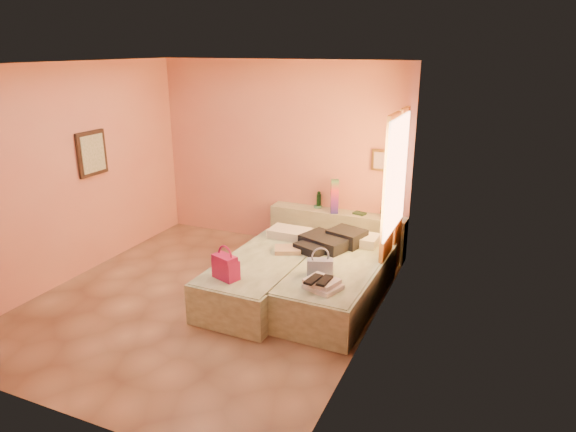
% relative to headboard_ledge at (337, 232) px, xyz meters
% --- Properties ---
extents(ground, '(4.50, 4.50, 0.00)m').
position_rel_headboard_ledge_xyz_m(ground, '(-0.98, -2.10, -0.33)').
color(ground, tan).
rests_on(ground, ground).
extents(room_walls, '(4.02, 4.51, 2.81)m').
position_rel_headboard_ledge_xyz_m(room_walls, '(-0.77, -1.53, 1.46)').
color(room_walls, tan).
rests_on(room_walls, ground).
extents(headboard_ledge, '(2.05, 0.30, 0.65)m').
position_rel_headboard_ledge_xyz_m(headboard_ledge, '(0.00, 0.00, 0.00)').
color(headboard_ledge, '#B1BB99').
rests_on(headboard_ledge, ground).
extents(bed_left, '(0.94, 2.02, 0.50)m').
position_rel_headboard_ledge_xyz_m(bed_left, '(-0.38, -1.70, -0.08)').
color(bed_left, beige).
rests_on(bed_left, ground).
extents(bed_right, '(0.94, 2.02, 0.50)m').
position_rel_headboard_ledge_xyz_m(bed_right, '(0.52, -1.55, -0.08)').
color(bed_right, beige).
rests_on(bed_right, ground).
extents(water_bottle, '(0.07, 0.07, 0.24)m').
position_rel_headboard_ledge_xyz_m(water_bottle, '(-0.32, 0.07, 0.45)').
color(water_bottle, '#123218').
rests_on(water_bottle, headboard_ledge).
extents(rainbow_box, '(0.15, 0.15, 0.50)m').
position_rel_headboard_ledge_xyz_m(rainbow_box, '(-0.03, -0.08, 0.57)').
color(rainbow_box, '#B41656').
rests_on(rainbow_box, headboard_ledge).
extents(small_dish, '(0.15, 0.15, 0.03)m').
position_rel_headboard_ledge_xyz_m(small_dish, '(-0.33, 0.07, 0.34)').
color(small_dish, '#519576').
rests_on(small_dish, headboard_ledge).
extents(green_book, '(0.20, 0.16, 0.03)m').
position_rel_headboard_ledge_xyz_m(green_book, '(0.34, 0.01, 0.34)').
color(green_book, '#234228').
rests_on(green_book, headboard_ledge).
extents(flower_vase, '(0.19, 0.19, 0.23)m').
position_rel_headboard_ledge_xyz_m(flower_vase, '(0.72, -0.05, 0.44)').
color(flower_vase, white).
rests_on(flower_vase, headboard_ledge).
extents(magenta_handbag, '(0.34, 0.26, 0.28)m').
position_rel_headboard_ledge_xyz_m(magenta_handbag, '(-0.52, -2.37, 0.32)').
color(magenta_handbag, '#B41656').
rests_on(magenta_handbag, bed_left).
extents(khaki_garment, '(0.40, 0.37, 0.06)m').
position_rel_headboard_ledge_xyz_m(khaki_garment, '(-0.20, -1.38, 0.20)').
color(khaki_garment, tan).
rests_on(khaki_garment, bed_left).
extents(clothes_pile, '(0.84, 0.84, 0.19)m').
position_rel_headboard_ledge_xyz_m(clothes_pile, '(0.24, -1.04, 0.27)').
color(clothes_pile, black).
rests_on(clothes_pile, bed_right).
extents(blue_handbag, '(0.32, 0.22, 0.19)m').
position_rel_headboard_ledge_xyz_m(blue_handbag, '(0.41, -1.87, 0.27)').
color(blue_handbag, '#3D5492').
rests_on(blue_handbag, bed_right).
extents(towel_stack, '(0.43, 0.40, 0.10)m').
position_rel_headboard_ledge_xyz_m(towel_stack, '(0.56, -2.19, 0.23)').
color(towel_stack, white).
rests_on(towel_stack, bed_right).
extents(sandal_pair, '(0.23, 0.29, 0.03)m').
position_rel_headboard_ledge_xyz_m(sandal_pair, '(0.53, -2.24, 0.29)').
color(sandal_pair, black).
rests_on(sandal_pair, towel_stack).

